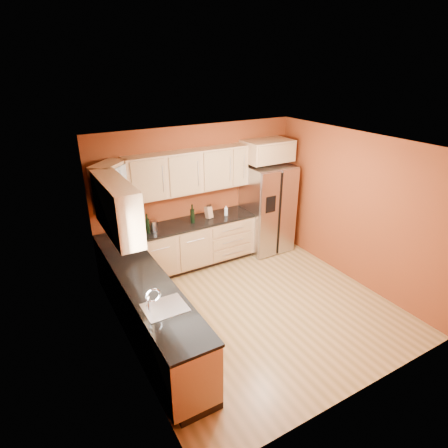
{
  "coord_description": "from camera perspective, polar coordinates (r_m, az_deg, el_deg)",
  "views": [
    {
      "loc": [
        -2.92,
        -4.05,
        3.64
      ],
      "look_at": [
        -0.07,
        0.9,
        1.13
      ],
      "focal_mm": 30.0,
      "sensor_mm": 36.0,
      "label": 1
    }
  ],
  "objects": [
    {
      "name": "base_cabinets_back",
      "position": [
        6.99,
        -6.72,
        -3.67
      ],
      "size": [
        2.9,
        0.6,
        0.88
      ],
      "primitive_type": "cube",
      "color": "#A27F4F",
      "rests_on": "floor"
    },
    {
      "name": "sink_faucet",
      "position": [
        4.55,
        -9.11,
        -10.97
      ],
      "size": [
        0.5,
        0.42,
        0.3
      ],
      "primitive_type": null,
      "color": "silver",
      "rests_on": "countertop_left"
    },
    {
      "name": "wall_back",
      "position": [
        7.11,
        -3.96,
        4.47
      ],
      "size": [
        4.0,
        0.04,
        2.6
      ],
      "primitive_type": "cube",
      "color": "maroon",
      "rests_on": "floor"
    },
    {
      "name": "upper_cabinets_back",
      "position": [
        6.71,
        -5.39,
        7.94
      ],
      "size": [
        2.3,
        0.33,
        0.75
      ],
      "primitive_type": "cube",
      "color": "#A27F4F",
      "rests_on": "wall_back"
    },
    {
      "name": "countertop_left",
      "position": [
        5.04,
        -11.1,
        -9.68
      ],
      "size": [
        0.62,
        2.8,
        0.04
      ],
      "primitive_type": "cube",
      "color": "black",
      "rests_on": "base_cabinets_left"
    },
    {
      "name": "wall_front",
      "position": [
        4.26,
        21.12,
        -11.35
      ],
      "size": [
        4.0,
        0.04,
        2.6
      ],
      "primitive_type": "cube",
      "color": "maroon",
      "rests_on": "floor"
    },
    {
      "name": "ceiling",
      "position": [
        5.1,
        5.84,
        11.86
      ],
      "size": [
        4.0,
        4.0,
        0.0
      ],
      "primitive_type": "plane",
      "color": "silver",
      "rests_on": "wall_back"
    },
    {
      "name": "canister_right",
      "position": [
        6.48,
        -16.05,
        -1.13
      ],
      "size": [
        0.14,
        0.14,
        0.19
      ],
      "primitive_type": "cylinder",
      "rotation": [
        0.0,
        0.0,
        -0.2
      ],
      "color": "silver",
      "rests_on": "countertop_back"
    },
    {
      "name": "canister_left",
      "position": [
        6.57,
        -10.67,
        -0.29
      ],
      "size": [
        0.12,
        0.12,
        0.18
      ],
      "primitive_type": "cylinder",
      "rotation": [
        0.0,
        0.0,
        0.09
      ],
      "color": "silver",
      "rests_on": "countertop_back"
    },
    {
      "name": "wine_bottle_b",
      "position": [
        6.78,
        -4.84,
        1.6
      ],
      "size": [
        0.1,
        0.1,
        0.35
      ],
      "primitive_type": null,
      "rotation": [
        0.0,
        0.0,
        -0.27
      ],
      "color": "black",
      "rests_on": "countertop_back"
    },
    {
      "name": "base_cabinets_left",
      "position": [
        5.3,
        -10.81,
        -13.87
      ],
      "size": [
        0.6,
        2.8,
        0.88
      ],
      "primitive_type": "cube",
      "color": "#A27F4F",
      "rests_on": "floor"
    },
    {
      "name": "upper_cabinets_left",
      "position": [
        5.22,
        -16.07,
        2.45
      ],
      "size": [
        0.33,
        1.35,
        0.75
      ],
      "primitive_type": "cube",
      "color": "#A27F4F",
      "rests_on": "wall_left"
    },
    {
      "name": "corner_upper_cabinet",
      "position": [
        6.13,
        -16.89,
        5.48
      ],
      "size": [
        0.67,
        0.67,
        0.75
      ],
      "primitive_type": "cube",
      "rotation": [
        0.0,
        0.0,
        0.79
      ],
      "color": "#A27F4F",
      "rests_on": "wall_back"
    },
    {
      "name": "window",
      "position": [
        4.22,
        -13.2,
        -6.59
      ],
      "size": [
        0.03,
        0.9,
        1.0
      ],
      "primitive_type": "cube",
      "color": "white",
      "rests_on": "wall_left"
    },
    {
      "name": "over_fridge_cabinet",
      "position": [
        7.34,
        6.62,
        11.06
      ],
      "size": [
        0.92,
        0.6,
        0.4
      ],
      "primitive_type": "cube",
      "color": "#A27F4F",
      "rests_on": "wall_back"
    },
    {
      "name": "wall_right",
      "position": [
        6.79,
        19.3,
        2.19
      ],
      "size": [
        0.04,
        4.0,
        2.6
      ],
      "primitive_type": "cube",
      "color": "maroon",
      "rests_on": "floor"
    },
    {
      "name": "countertop_back",
      "position": [
        6.79,
        -6.87,
        -0.25
      ],
      "size": [
        2.9,
        0.62,
        0.04
      ],
      "primitive_type": "cube",
      "color": "black",
      "rests_on": "base_cabinets_back"
    },
    {
      "name": "wall_left",
      "position": [
        4.77,
        -15.0,
        -6.55
      ],
      "size": [
        0.04,
        4.0,
        2.6
      ],
      "primitive_type": "cube",
      "color": "maroon",
      "rests_on": "floor"
    },
    {
      "name": "refrigerator",
      "position": [
        7.61,
        6.55,
        2.4
      ],
      "size": [
        0.9,
        0.75,
        1.78
      ],
      "primitive_type": "cube",
      "color": "silver",
      "rests_on": "floor"
    },
    {
      "name": "wine_bottle_a",
      "position": [
        6.48,
        -11.62,
        0.07
      ],
      "size": [
        0.1,
        0.1,
        0.35
      ],
      "primitive_type": null,
      "rotation": [
        0.0,
        0.0,
        -0.27
      ],
      "color": "black",
      "rests_on": "countertop_back"
    },
    {
      "name": "floor",
      "position": [
        6.18,
        4.83,
        -12.46
      ],
      "size": [
        4.0,
        4.0,
        0.0
      ],
      "primitive_type": "plane",
      "color": "olive",
      "rests_on": "ground"
    },
    {
      "name": "knife_block",
      "position": [
        6.99,
        -2.34,
        1.8
      ],
      "size": [
        0.13,
        0.12,
        0.22
      ],
      "primitive_type": "cube",
      "rotation": [
        0.0,
        0.0,
        0.23
      ],
      "color": "#AC7B53",
      "rests_on": "countertop_back"
    },
    {
      "name": "soap_dispenser",
      "position": [
        7.1,
        0.31,
        2.04
      ],
      "size": [
        0.08,
        0.08,
        0.19
      ],
      "primitive_type": "cylinder",
      "rotation": [
        0.0,
        0.0,
        -0.31
      ],
      "color": "white",
      "rests_on": "countertop_back"
    }
  ]
}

